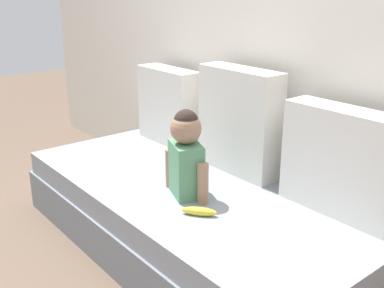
{
  "coord_description": "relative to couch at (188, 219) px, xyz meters",
  "views": [
    {
      "loc": [
        1.78,
        -1.42,
        1.41
      ],
      "look_at": [
        0.03,
        0.0,
        0.63
      ],
      "focal_mm": 43.5,
      "sensor_mm": 36.0,
      "label": 1
    }
  ],
  "objects": [
    {
      "name": "couch",
      "position": [
        0.0,
        0.0,
        0.0
      ],
      "size": [
        2.17,
        0.94,
        0.38
      ],
      "color": "gray",
      "rests_on": "ground"
    },
    {
      "name": "throw_pillow_left",
      "position": [
        -0.67,
        0.37,
        0.45
      ],
      "size": [
        0.5,
        0.16,
        0.5
      ],
      "primitive_type": "cube",
      "color": "silver",
      "rests_on": "couch"
    },
    {
      "name": "throw_pillow_right",
      "position": [
        0.67,
        0.37,
        0.45
      ],
      "size": [
        0.58,
        0.16,
        0.5
      ],
      "primitive_type": "cube",
      "color": "silver",
      "rests_on": "couch"
    },
    {
      "name": "ground_plane",
      "position": [
        0.0,
        0.0,
        -0.19
      ],
      "size": [
        12.0,
        12.0,
        0.0
      ],
      "primitive_type": "plane",
      "color": "brown"
    },
    {
      "name": "toddler",
      "position": [
        0.07,
        -0.07,
        0.42
      ],
      "size": [
        0.32,
        0.2,
        0.45
      ],
      "color": "#568E66",
      "rests_on": "couch"
    },
    {
      "name": "banana",
      "position": [
        0.29,
        -0.16,
        0.22
      ],
      "size": [
        0.16,
        0.14,
        0.04
      ],
      "primitive_type": "ellipsoid",
      "rotation": [
        0.0,
        0.0,
        0.67
      ],
      "color": "yellow",
      "rests_on": "couch"
    },
    {
      "name": "back_wall",
      "position": [
        0.0,
        0.6,
        1.11
      ],
      "size": [
        5.37,
        0.1,
        2.59
      ],
      "primitive_type": "cube",
      "color": "silver",
      "rests_on": "ground"
    },
    {
      "name": "throw_pillow_center",
      "position": [
        0.0,
        0.37,
        0.49
      ],
      "size": [
        0.52,
        0.16,
        0.59
      ],
      "primitive_type": "cube",
      "color": "silver",
      "rests_on": "couch"
    }
  ]
}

